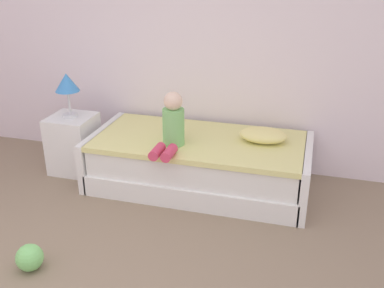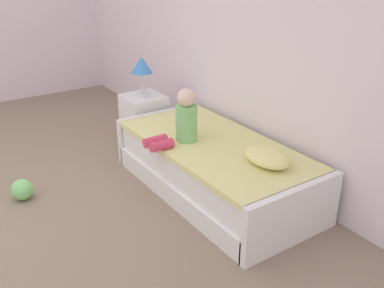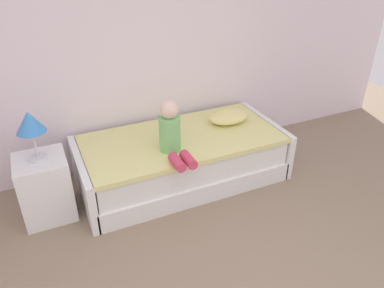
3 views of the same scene
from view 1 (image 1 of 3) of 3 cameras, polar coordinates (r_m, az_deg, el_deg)
wall_rear at (r=4.65m, az=-2.29°, el=14.91°), size 7.20×0.10×2.90m
bed at (r=4.34m, az=0.90°, el=-2.43°), size 2.11×1.00×0.50m
nightstand at (r=4.79m, az=-14.96°, el=0.04°), size 0.44×0.44×0.60m
table_lamp at (r=4.59m, az=-15.78°, el=7.37°), size 0.24×0.24×0.45m
child_figure at (r=4.01m, az=-2.61°, el=2.45°), size 0.20×0.51×0.50m
pillow at (r=4.20m, az=9.12°, el=1.14°), size 0.44×0.30×0.13m
toy_ball at (r=3.52m, az=-20.16°, el=-13.55°), size 0.20×0.20×0.20m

